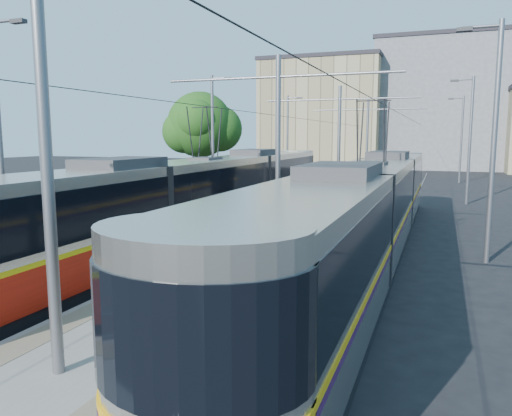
% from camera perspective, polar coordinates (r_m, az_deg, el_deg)
% --- Properties ---
extents(ground, '(160.00, 160.00, 0.00)m').
position_cam_1_polar(ground, '(12.63, -9.08, -11.68)').
color(ground, black).
rests_on(ground, ground).
extents(platform, '(4.00, 50.00, 0.30)m').
position_cam_1_polar(platform, '(28.24, 8.11, -0.33)').
color(platform, gray).
rests_on(platform, ground).
extents(tactile_strip_left, '(0.70, 50.00, 0.01)m').
position_cam_1_polar(tactile_strip_left, '(28.56, 5.28, 0.13)').
color(tactile_strip_left, gray).
rests_on(tactile_strip_left, platform).
extents(tactile_strip_right, '(0.70, 50.00, 0.01)m').
position_cam_1_polar(tactile_strip_right, '(27.95, 11.02, -0.16)').
color(tactile_strip_right, gray).
rests_on(tactile_strip_right, platform).
extents(rails, '(8.71, 70.00, 0.03)m').
position_cam_1_polar(rails, '(28.26, 8.11, -0.60)').
color(rails, gray).
rests_on(rails, ground).
extents(tram_left, '(2.43, 30.27, 5.50)m').
position_cam_1_polar(tram_left, '(21.70, -5.75, 1.33)').
color(tram_left, black).
rests_on(tram_left, ground).
extents(tram_right, '(2.43, 28.44, 5.50)m').
position_cam_1_polar(tram_right, '(18.18, 12.91, 0.33)').
color(tram_right, black).
rests_on(tram_right, ground).
extents(catenary, '(9.20, 70.00, 7.00)m').
position_cam_1_polar(catenary, '(25.17, 6.90, 8.67)').
color(catenary, slate).
rests_on(catenary, platform).
extents(street_lamps, '(15.18, 38.22, 8.00)m').
position_cam_1_polar(street_lamps, '(31.86, 9.82, 7.86)').
color(street_lamps, slate).
rests_on(street_lamps, ground).
extents(shelter, '(1.03, 1.34, 2.63)m').
position_cam_1_polar(shelter, '(26.64, 9.85, 2.44)').
color(shelter, black).
rests_on(shelter, platform).
extents(tree, '(5.13, 4.74, 7.46)m').
position_cam_1_polar(tree, '(36.31, -5.83, 9.31)').
color(tree, '#382314').
rests_on(tree, ground).
extents(building_left, '(16.32, 12.24, 14.94)m').
position_cam_1_polar(building_left, '(72.16, 7.80, 10.60)').
color(building_left, tan).
rests_on(building_left, ground).
extents(building_centre, '(18.36, 14.28, 17.29)m').
position_cam_1_polar(building_centre, '(74.44, 20.86, 10.98)').
color(building_centre, gray).
rests_on(building_centre, ground).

